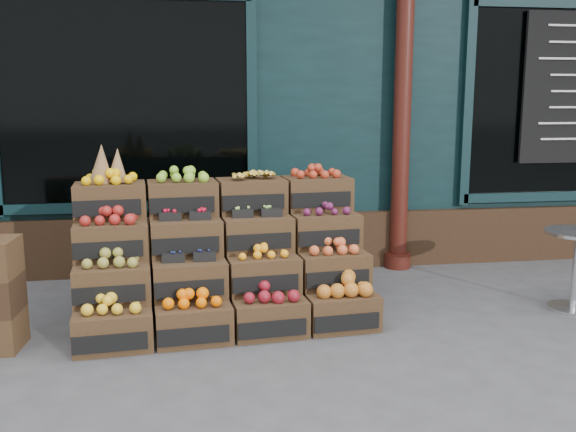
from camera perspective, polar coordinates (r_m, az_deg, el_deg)
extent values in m
plane|color=#454547|center=(4.85, 3.65, -11.37)|extent=(60.00, 60.00, 0.00)
cube|color=black|center=(9.66, -2.93, 14.04)|extent=(12.00, 6.00, 4.80)
cube|color=black|center=(6.72, -0.31, 7.91)|extent=(12.00, 0.12, 3.00)
cube|color=#2F1F13|center=(6.82, -0.21, -2.25)|extent=(12.00, 0.18, 0.60)
cube|color=black|center=(6.61, -14.29, 9.71)|extent=(2.40, 0.06, 2.00)
cube|color=black|center=(7.79, 24.09, 9.21)|extent=(2.40, 0.06, 2.00)
cylinder|color=#3D140E|center=(6.81, 10.11, 8.62)|extent=(0.18, 0.18, 3.20)
cube|color=#402B19|center=(4.92, -15.26, -9.68)|extent=(0.59, 0.44, 0.28)
cube|color=black|center=(4.74, -15.31, -10.85)|extent=(0.52, 0.06, 0.13)
cube|color=gold|center=(4.86, -15.37, -7.60)|extent=(0.47, 0.33, 0.09)
cube|color=#402B19|center=(4.93, -8.40, -9.35)|extent=(0.59, 0.44, 0.28)
cube|color=black|center=(4.75, -8.15, -10.51)|extent=(0.52, 0.06, 0.13)
cube|color=#FF6A02|center=(4.87, -8.46, -7.25)|extent=(0.47, 0.33, 0.10)
cube|color=#402B19|center=(5.01, -1.68, -8.91)|extent=(0.59, 0.44, 0.28)
cube|color=black|center=(4.83, -1.16, -10.02)|extent=(0.52, 0.06, 0.13)
cube|color=maroon|center=(4.95, -1.69, -6.80)|extent=(0.47, 0.33, 0.11)
cube|color=#402B19|center=(5.16, 4.73, -8.37)|extent=(0.59, 0.44, 0.28)
cube|color=black|center=(4.98, 5.48, -9.42)|extent=(0.52, 0.06, 0.13)
cube|color=#B76720|center=(5.10, 4.76, -6.19)|extent=(0.47, 0.33, 0.13)
cube|color=#402B19|center=(5.06, -15.36, -5.77)|extent=(0.59, 0.44, 0.28)
cube|color=black|center=(4.87, -15.40, -6.76)|extent=(0.52, 0.06, 0.13)
cube|color=olive|center=(5.01, -15.46, -3.71)|extent=(0.47, 0.33, 0.09)
cube|color=#402B19|center=(5.07, -8.74, -5.47)|extent=(0.59, 0.44, 0.28)
cube|color=black|center=(4.88, -8.52, -6.45)|extent=(0.52, 0.06, 0.13)
cube|color=#181E49|center=(5.03, -8.79, -3.76)|extent=(0.47, 0.33, 0.03)
cube|color=#402B19|center=(5.15, -2.25, -5.11)|extent=(0.59, 0.44, 0.28)
cube|color=black|center=(4.96, -1.77, -6.05)|extent=(0.52, 0.06, 0.13)
cube|color=#FF9C16|center=(5.11, -2.27, -3.18)|extent=(0.47, 0.33, 0.08)
cube|color=#402B19|center=(5.29, 3.96, -4.70)|extent=(0.59, 0.44, 0.28)
cube|color=black|center=(5.11, 4.66, -5.59)|extent=(0.52, 0.06, 0.13)
cube|color=#D25A2D|center=(5.25, 3.99, -2.74)|extent=(0.47, 0.33, 0.09)
cube|color=#402B19|center=(5.22, -15.44, -2.10)|extent=(0.59, 0.44, 0.28)
cube|color=black|center=(5.03, -15.49, -2.92)|extent=(0.52, 0.06, 0.13)
cube|color=maroon|center=(5.19, -15.54, -0.07)|extent=(0.47, 0.33, 0.09)
cube|color=#402B19|center=(5.23, -9.06, -1.82)|extent=(0.59, 0.44, 0.28)
cube|color=black|center=(5.04, -8.85, -2.62)|extent=(0.52, 0.06, 0.13)
cube|color=#A80C23|center=(5.20, -9.11, -0.10)|extent=(0.47, 0.33, 0.04)
cube|color=#402B19|center=(5.31, -2.78, -1.52)|extent=(0.59, 0.44, 0.28)
cube|color=black|center=(5.12, -2.34, -2.30)|extent=(0.52, 0.06, 0.13)
cube|color=#8EB753|center=(5.28, -2.80, 0.14)|extent=(0.47, 0.33, 0.03)
cube|color=#402B19|center=(5.45, 3.24, -1.21)|extent=(0.59, 0.44, 0.28)
cube|color=black|center=(5.26, 3.90, -1.96)|extent=(0.52, 0.06, 0.13)
cube|color=#59183F|center=(5.41, 3.26, 0.61)|extent=(0.47, 0.33, 0.07)
cube|color=#402B19|center=(5.40, -15.52, 1.34)|extent=(0.59, 0.44, 0.28)
cube|color=black|center=(5.20, -15.57, 0.69)|extent=(0.52, 0.06, 0.13)
cube|color=#FFBA06|center=(5.38, -15.62, 3.29)|extent=(0.47, 0.33, 0.09)
cube|color=#402B19|center=(5.41, -9.35, 1.61)|extent=(0.59, 0.44, 0.28)
cube|color=black|center=(5.22, -9.17, 0.96)|extent=(0.52, 0.06, 0.13)
cube|color=#84BD2D|center=(5.39, -9.41, 3.58)|extent=(0.47, 0.33, 0.09)
cube|color=#402B19|center=(5.49, -3.28, 1.85)|extent=(0.59, 0.44, 0.28)
cube|color=black|center=(5.29, -2.87, 1.22)|extent=(0.52, 0.06, 0.13)
cube|color=gold|center=(5.46, -3.30, 3.75)|extent=(0.47, 0.33, 0.09)
cube|color=#402B19|center=(5.62, 2.57, 2.06)|extent=(0.59, 0.44, 0.28)
cube|color=black|center=(5.43, 3.18, 1.46)|extent=(0.52, 0.06, 0.13)
cube|color=#AB331C|center=(5.60, 2.58, 3.90)|extent=(0.47, 0.33, 0.08)
cube|color=#2F1F13|center=(5.19, -5.42, -8.28)|extent=(2.33, 0.59, 0.28)
cube|color=#2F1F13|center=(5.37, -5.81, -6.06)|extent=(2.33, 0.59, 0.56)
cube|color=#2F1F13|center=(5.56, -6.18, -3.99)|extent=(2.33, 0.59, 0.84)
cone|color=olive|center=(5.37, -16.25, 4.51)|extent=(0.19, 0.19, 0.32)
cone|color=olive|center=(5.40, -14.93, 4.37)|extent=(0.17, 0.17, 0.28)
cylinder|color=silver|center=(6.11, 23.95, -7.49)|extent=(0.41, 0.41, 0.03)
cylinder|color=silver|center=(6.02, 24.18, -4.52)|extent=(0.06, 0.06, 0.66)
imported|color=#1C6424|center=(7.23, -15.04, 3.14)|extent=(0.77, 0.62, 1.85)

